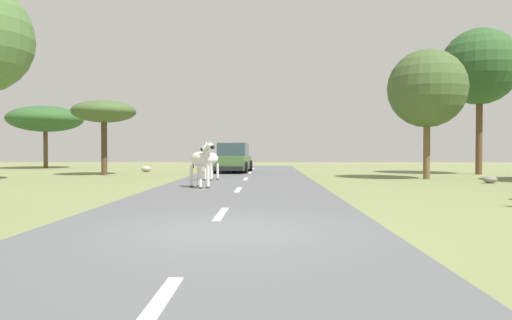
% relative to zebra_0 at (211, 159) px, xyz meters
% --- Properties ---
extents(ground_plane, '(90.00, 90.00, 0.00)m').
position_rel_zebra_0_xyz_m(ground_plane, '(1.76, -13.06, -0.98)').
color(ground_plane, olive).
extents(road, '(6.00, 64.00, 0.05)m').
position_rel_zebra_0_xyz_m(road, '(1.52, -13.06, -0.96)').
color(road, '#56595B').
rests_on(road, ground_plane).
extents(lane_markings, '(0.16, 56.00, 0.01)m').
position_rel_zebra_0_xyz_m(lane_markings, '(1.52, -14.06, -0.93)').
color(lane_markings, silver).
rests_on(lane_markings, road).
extents(zebra_0, '(0.77, 1.60, 1.56)m').
position_rel_zebra_0_xyz_m(zebra_0, '(0.00, 0.00, 0.00)').
color(zebra_0, silver).
rests_on(zebra_0, road).
extents(zebra_2, '(1.17, 1.56, 1.65)m').
position_rel_zebra_0_xyz_m(zebra_2, '(0.15, -4.27, 0.05)').
color(zebra_2, silver).
rests_on(zebra_2, road).
extents(car_0, '(2.25, 4.45, 1.74)m').
position_rel_zebra_0_xyz_m(car_0, '(0.47, 7.38, -0.13)').
color(car_0, '#476B38').
rests_on(car_0, road).
extents(car_1, '(2.17, 4.41, 1.74)m').
position_rel_zebra_0_xyz_m(car_1, '(0.20, 14.98, -0.13)').
color(car_1, silver).
rests_on(car_1, road).
extents(tree_1, '(3.46, 3.46, 4.10)m').
position_rel_zebra_0_xyz_m(tree_1, '(-6.44, 5.00, 2.47)').
color(tree_1, '#4C3823').
rests_on(tree_1, ground_plane).
extents(tree_3, '(4.26, 4.26, 8.19)m').
position_rel_zebra_0_xyz_m(tree_3, '(14.44, 6.16, 5.05)').
color(tree_3, brown).
rests_on(tree_3, ground_plane).
extents(tree_5, '(5.47, 5.47, 4.65)m').
position_rel_zebra_0_xyz_m(tree_5, '(-14.08, 14.43, 2.70)').
color(tree_5, brown).
rests_on(tree_5, ground_plane).
extents(tree_6, '(3.69, 3.69, 6.14)m').
position_rel_zebra_0_xyz_m(tree_6, '(10.07, 1.83, 3.30)').
color(tree_6, brown).
rests_on(tree_6, ground_plane).
extents(rock_0, '(0.57, 0.46, 0.30)m').
position_rel_zebra_0_xyz_m(rock_0, '(11.76, -0.98, -0.83)').
color(rock_0, gray).
rests_on(rock_0, ground_plane).
extents(rock_3, '(0.61, 0.58, 0.38)m').
position_rel_zebra_0_xyz_m(rock_3, '(-5.09, 8.84, -0.79)').
color(rock_3, '#A89E8C').
rests_on(rock_3, ground_plane).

